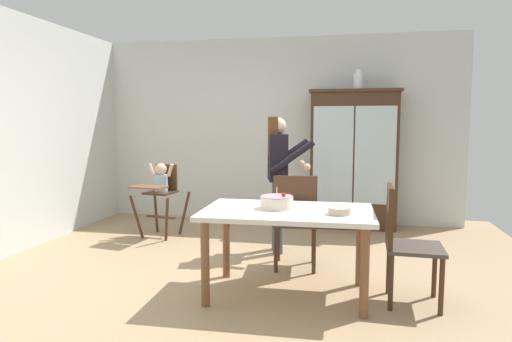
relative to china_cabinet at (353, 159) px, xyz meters
name	(u,v)px	position (x,y,z in m)	size (l,w,h in m)	color
ground_plane	(235,278)	(-1.12, -2.37, -0.96)	(6.24, 6.24, 0.00)	tan
wall_back	(277,130)	(-1.12, 0.26, 0.39)	(5.32, 0.06, 2.70)	silver
china_cabinet	(353,159)	(0.00, 0.00, 0.00)	(1.23, 0.48, 1.92)	#422819
ceramic_vase	(358,81)	(0.04, 0.00, 1.07)	(0.13, 0.13, 0.27)	white
high_chair_with_toddler	(161,186)	(-2.43, -1.00, -0.31)	(0.66, 0.75, 0.95)	#422819
adult_person	(278,167)	(-0.85, -1.39, 0.01)	(0.59, 0.58, 1.53)	#3D4C6B
dining_table	(287,221)	(-0.58, -2.67, -0.32)	(1.43, 0.90, 0.74)	silver
birthday_cake	(277,202)	(-0.68, -2.63, -0.17)	(0.28, 0.28, 0.19)	beige
serving_bowl	(339,211)	(-0.15, -2.78, -0.20)	(0.18, 0.18, 0.06)	#C6AD93
dining_chair_far_side	(295,215)	(-0.58, -2.02, -0.41)	(0.47, 0.47, 0.96)	#422819
dining_chair_right_end	(402,236)	(0.35, -2.65, -0.41)	(0.46, 0.46, 0.96)	#422819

